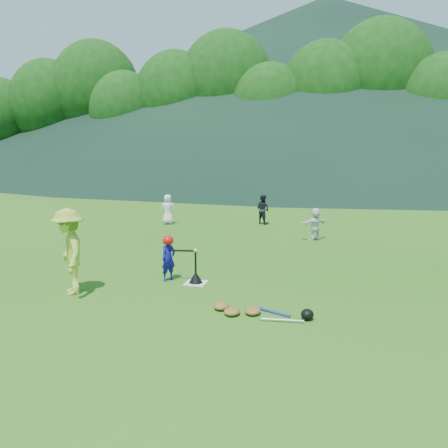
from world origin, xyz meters
name	(u,v)px	position (x,y,z in m)	size (l,w,h in m)	color
ground	(196,283)	(0.00, 0.00, 0.00)	(120.00, 120.00, 0.00)	#265513
home_plate	(196,283)	(0.00, 0.00, 0.01)	(0.45, 0.45, 0.02)	silver
baseball	(195,250)	(0.00, 0.00, 0.74)	(0.08, 0.08, 0.08)	white
batter_child	(168,259)	(-0.65, 0.07, 0.49)	(0.36, 0.24, 0.99)	navy
adult_coach	(69,252)	(-2.24, -1.24, 0.87)	(1.12, 0.64, 1.73)	#A3C138
fielder_a	(168,209)	(-3.42, 7.07, 0.58)	(0.57, 0.37, 1.16)	white
fielder_b	(263,209)	(0.16, 8.01, 0.58)	(0.56, 0.44, 1.15)	black
fielder_d	(315,224)	(2.29, 5.32, 0.52)	(0.97, 0.31, 1.05)	white
batting_tee	(196,278)	(0.00, 0.00, 0.13)	(0.30, 0.30, 0.68)	black
batter_gear	(169,241)	(-0.63, 0.07, 0.89)	(0.73, 0.26, 0.35)	red
equipment_pile	(253,311)	(1.53, -1.48, 0.07)	(1.80, 0.58, 0.19)	olive
outfield_fence	(300,176)	(0.00, 28.00, 0.70)	(70.07, 0.08, 1.33)	gray
tree_line	(309,91)	(0.20, 33.83, 8.21)	(70.04, 11.40, 14.82)	#382314
distant_hills	(285,88)	(-7.63, 81.81, 14.98)	(155.00, 140.00, 32.00)	black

